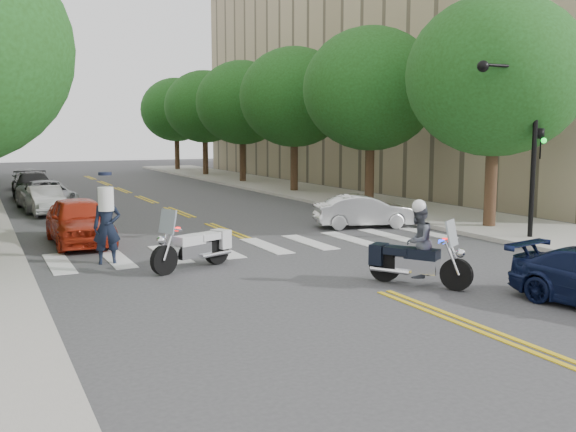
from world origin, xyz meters
TOP-DOWN VIEW (x-y plane):
  - ground at (0.00, 0.00)m, footprint 140.00×140.00m
  - sidewalk_right at (9.50, 22.00)m, footprint 5.00×60.00m
  - building_right at (26.00, 26.00)m, footprint 26.00×44.00m
  - tree_r_0 at (8.80, 6.00)m, footprint 6.40×6.40m
  - tree_r_1 at (8.80, 14.00)m, footprint 6.40×6.40m
  - tree_r_2 at (8.80, 22.00)m, footprint 6.40×6.40m
  - tree_r_3 at (8.80, 30.00)m, footprint 6.40×6.40m
  - tree_r_4 at (8.80, 38.00)m, footprint 6.40×6.40m
  - tree_r_5 at (8.80, 46.00)m, footprint 6.40×6.40m
  - traffic_signal_pole at (7.72, 3.50)m, footprint 2.82×0.42m
  - motorcycle_police at (1.02, 0.22)m, footprint 1.57×2.25m
  - motorcycle_parked at (-2.94, 4.31)m, footprint 2.44×1.30m
  - officer_standing at (-4.98, 5.94)m, footprint 0.81×0.60m
  - convertible at (4.96, 8.50)m, footprint 3.95×2.31m
  - parked_car_a at (-5.20, 9.50)m, footprint 1.81×4.45m
  - parked_car_b at (-5.39, 18.00)m, footprint 1.42×3.74m
  - parked_car_c at (-5.20, 19.50)m, footprint 2.49×4.97m
  - parked_car_d at (-5.35, 24.87)m, footprint 2.12×5.01m
  - parked_car_e at (-5.20, 32.08)m, footprint 1.93×3.98m

SIDE VIEW (x-z plane):
  - ground at x=0.00m, z-range 0.00..0.00m
  - sidewalk_right at x=9.50m, z-range 0.00..0.15m
  - motorcycle_parked at x=-2.94m, z-range -0.25..1.40m
  - parked_car_b at x=-5.39m, z-range 0.00..1.22m
  - convertible at x=4.96m, z-range 0.00..1.23m
  - parked_car_e at x=-5.20m, z-range 0.00..1.31m
  - parked_car_c at x=-5.20m, z-range 0.00..1.35m
  - parked_car_d at x=-5.35m, z-range 0.00..1.44m
  - parked_car_a at x=-5.20m, z-range 0.00..1.51m
  - motorcycle_police at x=1.02m, z-range -0.11..1.92m
  - officer_standing at x=-4.98m, z-range 0.00..2.02m
  - traffic_signal_pole at x=7.72m, z-range 0.72..6.72m
  - tree_r_0 at x=8.80m, z-range 1.33..9.78m
  - tree_r_1 at x=8.80m, z-range 1.33..9.78m
  - tree_r_2 at x=8.80m, z-range 1.33..9.78m
  - tree_r_3 at x=8.80m, z-range 1.33..9.78m
  - tree_r_4 at x=8.80m, z-range 1.33..9.78m
  - tree_r_5 at x=8.80m, z-range 1.33..9.78m
  - building_right at x=26.00m, z-range 0.00..22.00m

